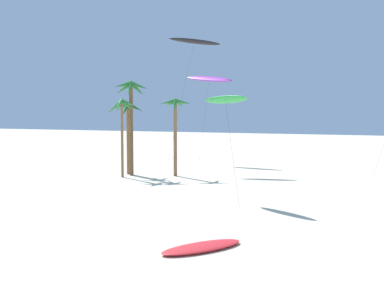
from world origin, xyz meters
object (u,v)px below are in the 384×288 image
at_px(palm_tree_2, 175,115).
at_px(palm_tree_3, 131,101).
at_px(palm_tree_1, 122,111).
at_px(flying_kite_3, 194,41).
at_px(flying_kite_8, 209,79).
at_px(palm_tree_0, 128,117).
at_px(flying_kite_0, 225,99).
at_px(grounded_kite_0, 202,247).

height_order(palm_tree_2, palm_tree_3, palm_tree_3).
distance_m(palm_tree_1, palm_tree_3, 2.00).
relative_size(flying_kite_3, flying_kite_8, 1.33).
bearing_deg(palm_tree_2, flying_kite_8, 95.09).
distance_m(palm_tree_0, flying_kite_3, 13.23).
xyz_separation_m(palm_tree_0, flying_kite_0, (15.38, -10.80, 1.55)).
bearing_deg(flying_kite_8, palm_tree_0, -106.56).
bearing_deg(flying_kite_3, palm_tree_3, -115.80).
relative_size(palm_tree_0, flying_kite_3, 0.50).
height_order(palm_tree_2, flying_kite_8, flying_kite_8).
bearing_deg(flying_kite_0, palm_tree_1, 150.58).
relative_size(palm_tree_2, palm_tree_3, 0.82).
bearing_deg(palm_tree_1, palm_tree_3, 84.34).
xyz_separation_m(palm_tree_3, grounded_kite_0, (17.61, -23.14, -8.28)).
distance_m(palm_tree_3, flying_kite_3, 12.31).
distance_m(palm_tree_0, grounded_kite_0, 31.02).
bearing_deg(flying_kite_3, flying_kite_8, 95.16).
bearing_deg(flying_kite_8, flying_kite_0, -66.96).
xyz_separation_m(palm_tree_3, flying_kite_3, (4.19, 8.67, 7.66)).
bearing_deg(grounded_kite_0, flying_kite_3, 112.87).
bearing_deg(flying_kite_3, palm_tree_0, -123.13).
distance_m(palm_tree_3, flying_kite_8, 16.58).
bearing_deg(palm_tree_0, flying_kite_8, 73.44).
bearing_deg(flying_kite_8, palm_tree_3, -102.65).
xyz_separation_m(palm_tree_0, palm_tree_2, (5.72, 0.58, 0.23)).
xyz_separation_m(palm_tree_0, grounded_kite_0, (18.50, -24.02, -6.54)).
xyz_separation_m(palm_tree_1, palm_tree_2, (4.99, 3.11, -0.38)).
xyz_separation_m(palm_tree_3, flying_kite_8, (3.55, 15.82, 3.48)).
height_order(palm_tree_1, palm_tree_2, palm_tree_2).
bearing_deg(palm_tree_1, grounded_kite_0, -50.41).
height_order(palm_tree_3, flying_kite_0, palm_tree_3).
distance_m(palm_tree_0, palm_tree_1, 2.71).
distance_m(palm_tree_1, grounded_kite_0, 28.79).
bearing_deg(flying_kite_3, grounded_kite_0, -67.13).
relative_size(flying_kite_8, grounded_kite_0, 2.64).
bearing_deg(flying_kite_3, flying_kite_0, -61.02).
relative_size(palm_tree_1, flying_kite_0, 1.00).
xyz_separation_m(flying_kite_0, flying_kite_8, (-10.94, 25.73, 3.67)).
xyz_separation_m(palm_tree_1, flying_kite_0, (14.65, -8.26, 0.94)).
bearing_deg(palm_tree_0, flying_kite_0, -35.08).
xyz_separation_m(palm_tree_1, palm_tree_3, (0.16, 1.65, 1.13)).
bearing_deg(flying_kite_0, flying_kite_8, 113.04).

